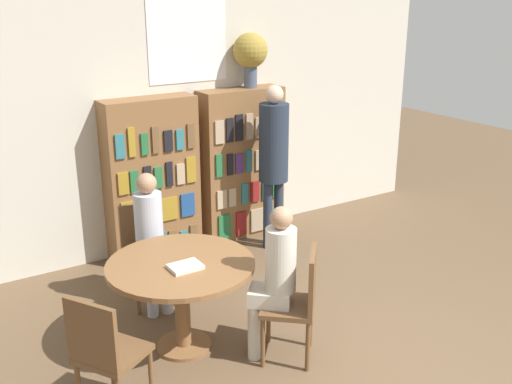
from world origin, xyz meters
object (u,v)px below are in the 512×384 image
Objects in this scene: chair_far_side at (298,299)px; chair_left_side at (146,248)px; reading_table at (181,278)px; seated_reader_right at (274,275)px; flower_vase at (250,53)px; seated_reader_left at (151,235)px; chair_near_camera at (105,350)px; bookshelf_right at (242,164)px; bookshelf_left at (152,180)px; librarian_standing at (274,150)px.

chair_left_side is at bearing 63.00° from chair_far_side.
seated_reader_right reaches higher than reading_table.
seated_reader_left is at bearing -147.79° from flower_vase.
chair_near_camera is 1.00× the size of chair_far_side.
bookshelf_right is 1.89m from seated_reader_left.
reading_table is at bearing 90.00° from chair_near_camera.
librarian_standing reaches higher than bookshelf_left.
chair_left_side is (0.08, 0.91, -0.11)m from reading_table.
bookshelf_right is 3.32m from chair_near_camera.
librarian_standing reaches higher than reading_table.
seated_reader_right is 0.69× the size of librarian_standing.
chair_far_side is at bearing -86.25° from bookshelf_left.
chair_near_camera is 1.63m from chair_left_side.
librarian_standing reaches higher than chair_near_camera.
bookshelf_right is at bearing -145.56° from chair_left_side.
chair_far_side reaches higher than reading_table.
reading_table is 0.73m from seated_reader_left.
seated_reader_right is at bearing 116.94° from seated_reader_left.
flower_vase is at bearing -147.29° from chair_left_side.
reading_table is 0.92m from chair_near_camera.
flower_vase is at bearing 100.69° from chair_near_camera.
chair_far_side is (1.47, -0.13, 0.00)m from chair_near_camera.
reading_table is 0.91× the size of seated_reader_left.
bookshelf_left reaches higher than chair_near_camera.
chair_left_side is at bearing -90.00° from seated_reader_left.
seated_reader_left is (0.06, 0.73, 0.09)m from reading_table.
seated_reader_right is (0.47, -1.38, 0.19)m from chair_left_side.
reading_table is at bearing 90.00° from chair_left_side.
chair_far_side is (-1.06, -2.39, -1.57)m from flower_vase.
flower_vase is 0.65× the size of chair_far_side.
bookshelf_left is 1.00× the size of bookshelf_right.
bookshelf_right reaches higher than chair_far_side.
bookshelf_left is at bearing 41.32° from seated_reader_right.
chair_far_side is at bearing -118.84° from librarian_standing.
chair_left_side is 1.63m from chair_far_side.
flower_vase is at bearing 2.13° from bookshelf_right.
chair_near_camera is at bearing 126.00° from chair_far_side.
librarian_standing is (1.73, 1.28, 0.50)m from reading_table.
seated_reader_left is 1.80m from librarian_standing.
bookshelf_left reaches higher than seated_reader_right.
chair_left_side is at bearing -167.19° from librarian_standing.
bookshelf_left reaches higher than chair_far_side.
seated_reader_left is (-1.56, -1.06, -0.14)m from bookshelf_right.
chair_far_side is 0.73× the size of seated_reader_right.
flower_vase reaches higher than chair_near_camera.
bookshelf_right is (1.09, -0.00, 0.00)m from bookshelf_left.
flower_vase is 0.51× the size of reading_table.
librarian_standing is at bearing 93.92° from chair_near_camera.
librarian_standing is (1.65, 0.37, 0.60)m from chair_left_side.
librarian_standing is at bearing 12.10° from chair_far_side.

